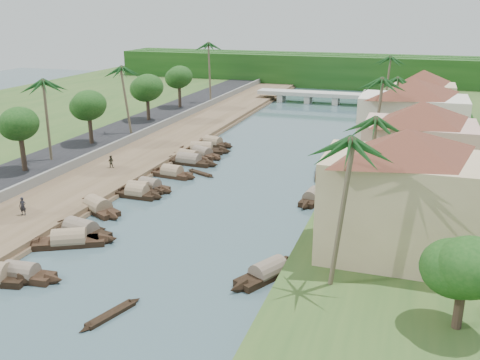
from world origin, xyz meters
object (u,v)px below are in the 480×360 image
(sampan_0, at_px, (21,274))
(person_near, at_px, (23,206))
(building_near, at_px, (402,193))
(bridge, at_px, (322,95))

(sampan_0, height_order, person_near, person_near)
(building_near, height_order, person_near, building_near)
(bridge, xyz_separation_m, sampan_0, (-8.13, -84.86, -1.31))
(bridge, distance_m, sampan_0, 85.26)
(bridge, bearing_deg, building_near, -75.61)
(bridge, relative_size, person_near, 15.74)
(building_near, relative_size, person_near, 8.35)
(bridge, distance_m, building_near, 76.54)
(bridge, height_order, sampan_0, bridge)
(building_near, height_order, sampan_0, building_near)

